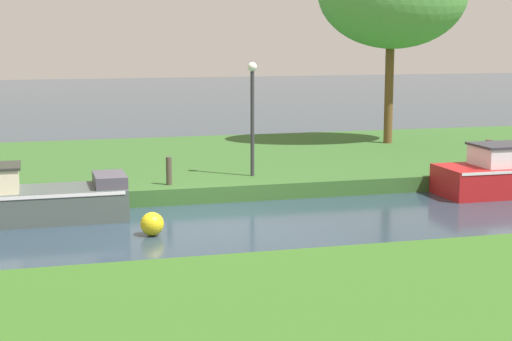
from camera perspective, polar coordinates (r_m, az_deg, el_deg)
The scene contains 6 objects.
ground_plane at distance 17.84m, azimuth -3.75°, elevation -3.68°, with size 120.00×120.00×0.00m, color #283B4A.
riverbank_far at distance 24.57m, azimuth -7.06°, elevation 0.37°, with size 72.00×10.00×0.40m, color #346028.
lamp_post at distance 21.15m, azimuth -0.25°, elevation 4.56°, with size 0.24×0.24×2.94m.
mooring_post_near at distance 20.17m, azimuth -6.05°, elevation -0.03°, with size 0.14×0.14×0.69m, color #483E32.
mooring_post_far at distance 23.21m, azimuth 15.78°, elevation 1.06°, with size 0.20×0.20×0.81m, color #51392D.
channel_buoy at distance 16.83m, azimuth -7.20°, elevation -3.69°, with size 0.48×0.48×0.48m, color yellow.
Camera 1 is at (-3.47, -17.02, 4.04)m, focal length 57.82 mm.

